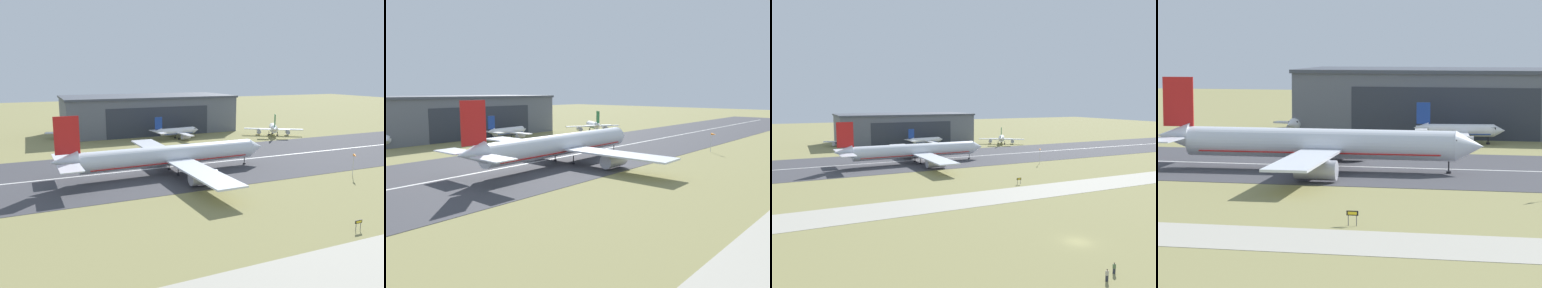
% 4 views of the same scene
% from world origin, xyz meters
% --- Properties ---
extents(ground_plane, '(658.37, 658.37, 0.00)m').
position_xyz_m(ground_plane, '(0.00, 47.61, 0.00)').
color(ground_plane, olive).
extents(runway_strip, '(418.37, 46.79, 0.06)m').
position_xyz_m(runway_strip, '(0.00, 95.22, 0.03)').
color(runway_strip, '#3D3D42').
rests_on(runway_strip, ground_plane).
extents(runway_centreline, '(376.53, 0.70, 0.01)m').
position_xyz_m(runway_centreline, '(0.00, 95.22, 0.07)').
color(runway_centreline, silver).
rests_on(runway_centreline, runway_strip).
extents(taxiway_road, '(313.78, 12.76, 0.05)m').
position_xyz_m(taxiway_road, '(0.00, 32.26, 0.03)').
color(taxiway_road, '#A8A393').
rests_on(taxiway_road, ground_plane).
extents(hangar_building, '(75.17, 35.00, 16.31)m').
position_xyz_m(hangar_building, '(15.55, 163.84, 8.17)').
color(hangar_building, slate).
rests_on(hangar_building, ground_plane).
extents(airplane_landing, '(59.20, 59.81, 16.46)m').
position_xyz_m(airplane_landing, '(-0.89, 89.10, 4.68)').
color(airplane_landing, silver).
rests_on(airplane_landing, ground_plane).
extents(airplane_parked_west, '(20.73, 22.01, 9.36)m').
position_xyz_m(airplane_parked_west, '(19.95, 137.90, 3.02)').
color(airplane_parked_west, white).
rests_on(airplane_parked_west, ground_plane).
extents(airplane_parked_centre, '(22.26, 25.54, 9.64)m').
position_xyz_m(airplane_parked_centre, '(-18.06, 155.85, 2.91)').
color(airplane_parked_centre, silver).
rests_on(airplane_parked_centre, ground_plane).
extents(airplane_parked_east, '(22.15, 17.85, 9.76)m').
position_xyz_m(airplane_parked_east, '(60.95, 129.46, 3.07)').
color(airplane_parked_east, white).
rests_on(airplane_parked_east, ground_plane).
extents(windsock_pole, '(1.81, 2.27, 5.84)m').
position_xyz_m(windsock_pole, '(40.99, 66.94, 5.22)').
color(windsock_pole, '#B7B7BC').
rests_on(windsock_pole, ground_plane).
extents(runway_sign, '(1.48, 0.13, 1.89)m').
position_xyz_m(runway_sign, '(15.17, 41.52, 1.42)').
color(runway_sign, '#4C4C51').
rests_on(runway_sign, ground_plane).
extents(spectator_left, '(0.40, 0.24, 1.68)m').
position_xyz_m(spectator_left, '(-6.08, -12.53, 0.87)').
color(spectator_left, '#282B38').
rests_on(spectator_left, ground_plane).
extents(spectator_right, '(0.40, 0.24, 1.61)m').
position_xyz_m(spectator_right, '(-3.51, -11.32, 0.83)').
color(spectator_right, '#282B38').
rests_on(spectator_right, ground_plane).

